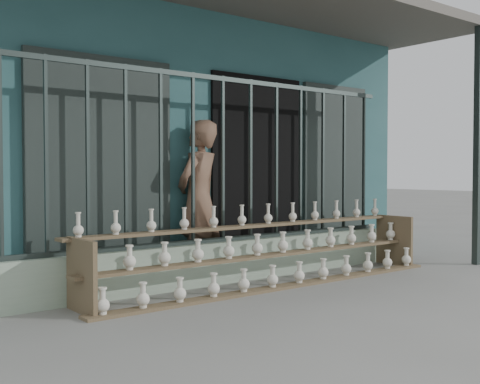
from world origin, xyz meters
TOP-DOWN VIEW (x-y plane):
  - ground at (0.00, 0.00)m, footprint 60.00×60.00m
  - workshop_building at (0.00, 4.23)m, footprint 7.40×6.60m
  - parapet_wall at (0.00, 1.30)m, footprint 5.00×0.20m
  - security_fence at (-0.00, 1.30)m, footprint 5.00×0.04m
  - shelf_rack at (0.34, 0.89)m, footprint 4.50×0.68m
  - elderly_woman at (-0.10, 1.62)m, footprint 0.78×0.67m

SIDE VIEW (x-z plane):
  - ground at x=0.00m, z-range 0.00..0.00m
  - parapet_wall at x=0.00m, z-range 0.00..0.45m
  - shelf_rack at x=0.34m, z-range -0.07..0.79m
  - elderly_woman at x=-0.10m, z-range 0.00..1.79m
  - security_fence at x=0.00m, z-range 0.45..2.25m
  - workshop_building at x=0.00m, z-range 0.02..3.23m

